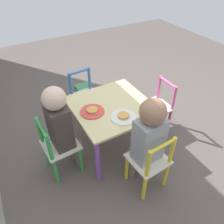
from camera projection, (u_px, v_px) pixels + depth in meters
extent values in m
plane|color=#5B514C|center=(112.00, 144.00, 2.07)|extent=(6.00, 6.00, 0.00)
cube|color=beige|center=(112.00, 106.00, 1.78)|extent=(0.62, 0.62, 0.02)
cylinder|color=#DB3D38|center=(157.00, 136.00, 1.84)|extent=(0.04, 0.04, 0.45)
cylinder|color=teal|center=(122.00, 102.00, 2.22)|extent=(0.04, 0.04, 0.45)
cylinder|color=#8E51BC|center=(98.00, 162.00, 1.63)|extent=(0.04, 0.04, 0.45)
cylinder|color=orange|center=(71.00, 119.00, 2.01)|extent=(0.04, 0.04, 0.45)
cube|color=silver|center=(148.00, 159.00, 1.59)|extent=(0.28, 0.28, 0.02)
cylinder|color=yellow|center=(147.00, 156.00, 1.79)|extent=(0.03, 0.03, 0.27)
cylinder|color=yellow|center=(127.00, 168.00, 1.70)|extent=(0.03, 0.03, 0.27)
cylinder|color=yellow|center=(166.00, 174.00, 1.65)|extent=(0.03, 0.03, 0.27)
cylinder|color=yellow|center=(144.00, 188.00, 1.56)|extent=(0.03, 0.03, 0.27)
cylinder|color=yellow|center=(172.00, 151.00, 1.49)|extent=(0.03, 0.03, 0.26)
cylinder|color=yellow|center=(148.00, 165.00, 1.40)|extent=(0.03, 0.03, 0.26)
cylinder|color=yellow|center=(163.00, 146.00, 1.37)|extent=(0.04, 0.21, 0.02)
cube|color=silver|center=(61.00, 145.00, 1.69)|extent=(0.27, 0.27, 0.02)
cylinder|color=green|center=(81.00, 160.00, 1.76)|extent=(0.03, 0.03, 0.27)
cylinder|color=green|center=(70.00, 143.00, 1.90)|extent=(0.03, 0.03, 0.27)
cylinder|color=green|center=(56.00, 172.00, 1.67)|extent=(0.03, 0.03, 0.27)
cylinder|color=green|center=(46.00, 153.00, 1.81)|extent=(0.03, 0.03, 0.27)
cylinder|color=green|center=(50.00, 148.00, 1.50)|extent=(0.03, 0.03, 0.26)
cylinder|color=green|center=(40.00, 131.00, 1.64)|extent=(0.03, 0.03, 0.26)
cylinder|color=green|center=(41.00, 127.00, 1.50)|extent=(0.21, 0.04, 0.02)
cube|color=silver|center=(86.00, 97.00, 2.20)|extent=(0.28, 0.28, 0.02)
cylinder|color=#387AD1|center=(83.00, 117.00, 2.18)|extent=(0.03, 0.03, 0.27)
cylinder|color=#387AD1|center=(101.00, 110.00, 2.27)|extent=(0.03, 0.03, 0.27)
cylinder|color=#387AD1|center=(73.00, 106.00, 2.31)|extent=(0.03, 0.03, 0.27)
cylinder|color=#387AD1|center=(91.00, 100.00, 2.40)|extent=(0.03, 0.03, 0.27)
cylinder|color=#387AD1|center=(71.00, 85.00, 2.15)|extent=(0.03, 0.03, 0.26)
cylinder|color=#387AD1|center=(89.00, 79.00, 2.24)|extent=(0.03, 0.03, 0.26)
cylinder|color=#387AD1|center=(79.00, 72.00, 2.12)|extent=(0.04, 0.21, 0.02)
cube|color=silver|center=(155.00, 107.00, 2.07)|extent=(0.26, 0.26, 0.02)
cylinder|color=#E5599E|center=(139.00, 115.00, 2.19)|extent=(0.03, 0.03, 0.27)
cylinder|color=#E5599E|center=(152.00, 128.00, 2.05)|extent=(0.03, 0.03, 0.27)
cylinder|color=#E5599E|center=(156.00, 109.00, 2.27)|extent=(0.03, 0.03, 0.27)
cylinder|color=#E5599E|center=(169.00, 121.00, 2.13)|extent=(0.03, 0.03, 0.27)
cylinder|color=#E5599E|center=(159.00, 88.00, 2.11)|extent=(0.03, 0.03, 0.26)
cylinder|color=#E5599E|center=(174.00, 99.00, 1.97)|extent=(0.03, 0.03, 0.26)
cylinder|color=#E5599E|center=(168.00, 82.00, 1.97)|extent=(0.21, 0.02, 0.02)
cylinder|color=#7A6B5B|center=(141.00, 157.00, 1.77)|extent=(0.07, 0.07, 0.28)
cylinder|color=#7A6B5B|center=(131.00, 163.00, 1.73)|extent=(0.07, 0.07, 0.28)
cube|color=#999EA8|center=(149.00, 140.00, 1.49)|extent=(0.15, 0.21, 0.34)
sphere|color=#A37556|center=(153.00, 112.00, 1.33)|extent=(0.17, 0.17, 0.17)
cylinder|color=#7A6B5B|center=(79.00, 154.00, 1.80)|extent=(0.07, 0.07, 0.28)
cylinder|color=#7A6B5B|center=(74.00, 146.00, 1.86)|extent=(0.07, 0.07, 0.28)
cube|color=#423833|center=(60.00, 126.00, 1.59)|extent=(0.21, 0.15, 0.35)
sphere|color=beige|center=(54.00, 99.00, 1.43)|extent=(0.17, 0.17, 0.17)
cylinder|color=white|center=(123.00, 117.00, 1.65)|extent=(0.20, 0.20, 0.01)
cylinder|color=gold|center=(124.00, 116.00, 1.64)|extent=(0.09, 0.09, 0.02)
cylinder|color=#E54C47|center=(92.00, 112.00, 1.70)|extent=(0.19, 0.19, 0.01)
cylinder|color=gold|center=(92.00, 110.00, 1.70)|extent=(0.09, 0.09, 0.02)
cube|color=#3D8E56|center=(86.00, 94.00, 2.60)|extent=(0.30, 0.17, 0.14)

